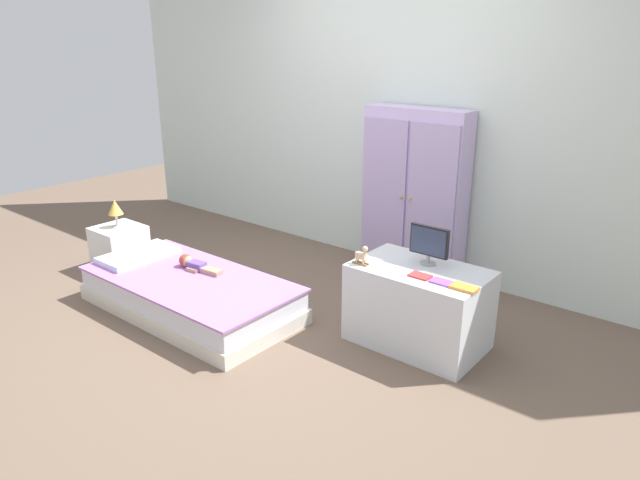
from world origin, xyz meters
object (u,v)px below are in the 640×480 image
Objects in this scene: wardrobe at (414,194)px; book_purple at (442,282)px; tv_stand at (418,306)px; rocking_horse_toy at (362,255)px; book_red at (420,276)px; table_lamp at (115,208)px; bed at (191,294)px; tv_monitor at (429,243)px; nightstand at (120,248)px; book_orange at (464,288)px; doll at (193,264)px.

book_purple is at bearing -52.61° from wardrobe.
tv_stand is (0.64, -0.98, -0.43)m from wardrobe.
wardrobe reaches higher than tv_stand.
rocking_horse_toy reaches higher than book_red.
book_purple is at bearing 7.50° from table_lamp.
bed is at bearing -162.24° from book_red.
tv_monitor reaches higher than bed.
table_lamp is at bearing -169.41° from tv_stand.
rocking_horse_toy is at bearing 7.73° from nightstand.
book_purple is at bearing 180.00° from book_orange.
tv_stand is 0.46m from book_orange.
book_red is (1.58, 0.51, 0.40)m from bed.
tv_stand is 0.36m from book_purple.
doll is at bearing -169.13° from book_orange.
bed is 4.14× the size of doll.
table_lamp reaches higher than bed.
book_orange is (0.98, -1.10, -0.16)m from wardrobe.
tv_monitor is (1.51, 0.71, 0.54)m from bed.
book_orange is (0.35, -0.21, -0.14)m from tv_monitor.
table_lamp is 1.56× the size of book_orange.
wardrobe is at bearing 125.35° from tv_monitor.
doll reaches higher than bed.
rocking_horse_toy is at bearing -140.32° from tv_monitor.
table_lamp is at bearing -172.11° from book_red.
doll is 0.99m from nightstand.
table_lamp is 0.28× the size of tv_stand.
doll is 1.49× the size of tv_monitor.
book_red reaches higher than tv_stand.
book_orange is at bearing 15.17° from bed.
table_lamp is 1.85× the size of rocking_horse_toy.
book_purple is at bearing -44.99° from tv_monitor.
rocking_horse_toy is 0.84× the size of book_orange.
wardrobe is (0.99, 1.48, 0.39)m from doll.
tv_monitor is 1.73× the size of book_orange.
tv_monitor reaches higher than book_orange.
doll is at bearing -0.52° from nightstand.
doll is 1.70m from tv_stand.
bed is 6.18× the size of tv_monitor.
nightstand is at bearing 173.00° from bed.
wardrobe reaches higher than book_orange.
nightstand is 0.35m from table_lamp.
tv_stand is (1.63, 0.50, -0.04)m from doll.
book_orange reaches higher than bed.
book_orange is at bearing 7.13° from nightstand.
bed is 1.92m from wardrobe.
book_purple is at bearing 0.00° from book_red.
wardrobe is 1.09m from tv_monitor.
wardrobe is at bearing 36.62° from nightstand.
tv_monitor is at bearing 107.34° from book_red.
book_orange reaches higher than nightstand.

